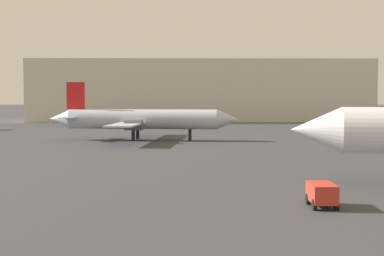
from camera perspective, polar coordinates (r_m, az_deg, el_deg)
The scene contains 3 objects.
airplane_far_left at distance 76.07m, azimuth -5.09°, elevation 0.86°, with size 25.43×22.11×7.70m.
baggage_cart at distance 32.28m, azimuth 12.76°, elevation -6.34°, with size 1.41×2.42×1.30m.
terminal_building at distance 132.83m, azimuth 0.80°, elevation 3.72°, with size 74.95×22.39×13.58m, color beige.
Camera 1 is at (-4.42, -12.91, 6.21)m, focal length 53.77 mm.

